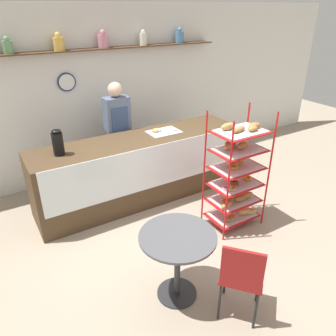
{
  "coord_description": "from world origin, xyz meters",
  "views": [
    {
      "loc": [
        -1.91,
        -2.71,
        2.65
      ],
      "look_at": [
        0.0,
        0.42,
        0.83
      ],
      "focal_mm": 35.0,
      "sensor_mm": 36.0,
      "label": 1
    }
  ],
  "objects": [
    {
      "name": "cafe_table",
      "position": [
        -0.57,
        -0.68,
        0.56
      ],
      "size": [
        0.73,
        0.73,
        0.74
      ],
      "color": "#262628",
      "rests_on": "ground_plane"
    },
    {
      "name": "pastry_rack",
      "position": [
        0.74,
        -0.04,
        0.73
      ],
      "size": [
        0.69,
        0.48,
        1.56
      ],
      "color": "#B71414",
      "rests_on": "ground_plane"
    },
    {
      "name": "coffee_carafe",
      "position": [
        -1.12,
        1.2,
        1.14
      ],
      "size": [
        0.14,
        0.14,
        0.34
      ],
      "color": "black",
      "rests_on": "display_counter"
    },
    {
      "name": "back_wall",
      "position": [
        -0.0,
        2.36,
        1.37
      ],
      "size": [
        10.0,
        0.3,
        2.7
      ],
      "color": "white",
      "rests_on": "ground_plane"
    },
    {
      "name": "donut_tray_counter",
      "position": [
        0.4,
        1.22,
        0.99
      ],
      "size": [
        0.47,
        0.33,
        0.05
      ],
      "color": "silver",
      "rests_on": "display_counter"
    },
    {
      "name": "ground_plane",
      "position": [
        0.0,
        0.0,
        0.0
      ],
      "size": [
        14.0,
        14.0,
        0.0
      ],
      "primitive_type": "plane",
      "color": "gray"
    },
    {
      "name": "person_worker",
      "position": [
        -0.09,
        1.74,
        0.92
      ],
      "size": [
        0.37,
        0.23,
        1.66
      ],
      "color": "#282833",
      "rests_on": "ground_plane"
    },
    {
      "name": "cafe_chair",
      "position": [
        -0.23,
        -1.21,
        0.53
      ],
      "size": [
        0.54,
        0.54,
        0.87
      ],
      "rotation": [
        0.0,
        0.0,
        8.56
      ],
      "color": "black",
      "rests_on": "ground_plane"
    },
    {
      "name": "display_counter",
      "position": [
        0.0,
        1.19,
        0.49
      ],
      "size": [
        3.1,
        0.75,
        0.97
      ],
      "color": "#4C3823",
      "rests_on": "ground_plane"
    }
  ]
}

